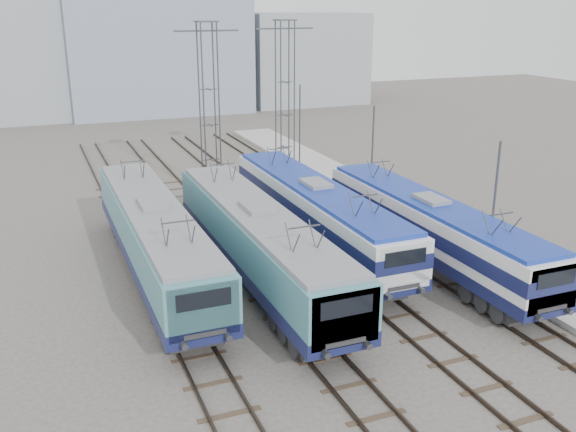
# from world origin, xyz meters

# --- Properties ---
(ground) EXTENTS (160.00, 160.00, 0.00)m
(ground) POSITION_xyz_m (0.00, 0.00, 0.00)
(ground) COLOR #514C47
(platform) EXTENTS (4.00, 70.00, 0.30)m
(platform) POSITION_xyz_m (10.20, 8.00, 0.15)
(platform) COLOR #9E9E99
(platform) RESTS_ON ground
(locomotive_far_left) EXTENTS (2.97, 18.76, 3.53)m
(locomotive_far_left) POSITION_xyz_m (-6.75, 8.01, 2.33)
(locomotive_far_left) COLOR #151A48
(locomotive_far_left) RESTS_ON ground
(locomotive_center_left) EXTENTS (2.97, 18.77, 3.53)m
(locomotive_center_left) POSITION_xyz_m (-2.25, 5.53, 2.33)
(locomotive_center_left) COLOR #151A48
(locomotive_center_left) RESTS_ON ground
(locomotive_center_right) EXTENTS (2.90, 18.33, 3.45)m
(locomotive_center_right) POSITION_xyz_m (2.25, 8.71, 2.34)
(locomotive_center_right) COLOR #151A48
(locomotive_center_right) RESTS_ON ground
(locomotive_far_right) EXTENTS (2.76, 17.43, 3.28)m
(locomotive_far_right) POSITION_xyz_m (6.75, 4.37, 2.23)
(locomotive_far_right) COLOR #151A48
(locomotive_far_right) RESTS_ON ground
(catenary_tower_west) EXTENTS (4.50, 1.20, 12.00)m
(catenary_tower_west) POSITION_xyz_m (0.00, 22.00, 6.64)
(catenary_tower_west) COLOR #3F4247
(catenary_tower_west) RESTS_ON ground
(catenary_tower_east) EXTENTS (4.50, 1.20, 12.00)m
(catenary_tower_east) POSITION_xyz_m (6.50, 24.00, 6.64)
(catenary_tower_east) COLOR #3F4247
(catenary_tower_east) RESTS_ON ground
(mast_front) EXTENTS (0.12, 0.12, 7.00)m
(mast_front) POSITION_xyz_m (8.60, 2.00, 3.50)
(mast_front) COLOR #3F4247
(mast_front) RESTS_ON ground
(mast_mid) EXTENTS (0.12, 0.12, 7.00)m
(mast_mid) POSITION_xyz_m (8.60, 14.00, 3.50)
(mast_mid) COLOR #3F4247
(mast_mid) RESTS_ON ground
(mast_rear) EXTENTS (0.12, 0.12, 7.00)m
(mast_rear) POSITION_xyz_m (8.60, 26.00, 3.50)
(mast_rear) COLOR #3F4247
(mast_rear) RESTS_ON ground
(building_west) EXTENTS (18.00, 12.00, 14.00)m
(building_west) POSITION_xyz_m (-14.00, 62.00, 7.00)
(building_west) COLOR #8C949D
(building_west) RESTS_ON ground
(building_center) EXTENTS (22.00, 14.00, 18.00)m
(building_center) POSITION_xyz_m (4.00, 62.00, 9.00)
(building_center) COLOR #848FA2
(building_center) RESTS_ON ground
(building_east) EXTENTS (16.00, 12.00, 12.00)m
(building_east) POSITION_xyz_m (24.00, 62.00, 6.00)
(building_east) COLOR #8C949D
(building_east) RESTS_ON ground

